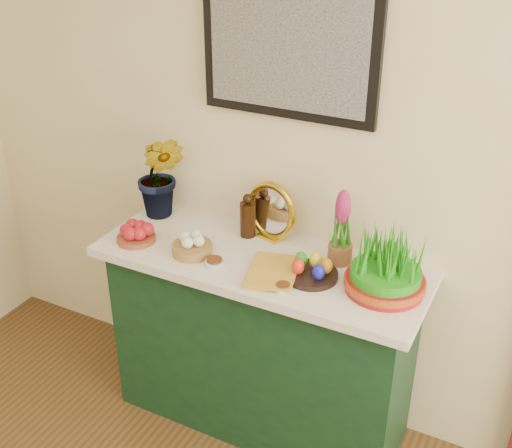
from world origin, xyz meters
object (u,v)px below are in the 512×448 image
Objects in this scene: hyacinth_green at (160,162)px; book at (249,268)px; sideboard at (261,345)px; mirror at (271,212)px; wheatgrass_sabzeh at (386,265)px.

hyacinth_green is 0.69m from book.
hyacinth_green is at bearing 167.40° from sideboard.
hyacinth_green is 1.99× the size of mirror.
hyacinth_green is at bearing 173.13° from wheatgrass_sabzeh.
book is at bearing -86.43° from sideboard.
book is at bearing -166.71° from wheatgrass_sabzeh.
book is at bearing -81.17° from mirror.
hyacinth_green reaches higher than mirror.
wheatgrass_sabzeh is (1.11, -0.13, -0.16)m from hyacinth_green.
mirror is at bearing 162.91° from wheatgrass_sabzeh.
mirror reaches higher than sideboard.
hyacinth_green reaches higher than book.
sideboard is 0.94m from hyacinth_green.
mirror is 0.59m from wheatgrass_sabzeh.
book is (0.05, -0.30, -0.11)m from mirror.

